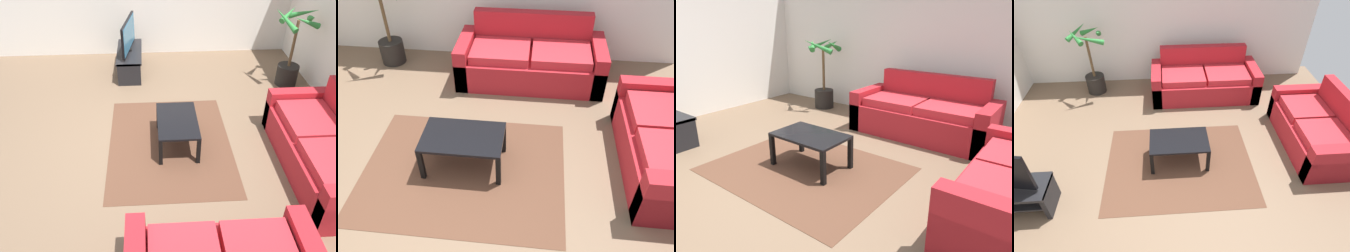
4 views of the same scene
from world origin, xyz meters
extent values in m
plane|color=brown|center=(0.00, 0.00, 0.00)|extent=(6.60, 6.60, 0.00)
cube|color=maroon|center=(0.70, 2.25, 0.21)|extent=(2.07, 0.90, 0.42)
cube|color=maroon|center=(0.70, 2.62, 0.66)|extent=(1.71, 0.16, 0.48)
cube|color=maroon|center=(-0.25, 2.25, 0.31)|extent=(0.18, 0.90, 0.62)
cube|color=maroon|center=(1.64, 2.25, 0.31)|extent=(0.18, 0.90, 0.62)
cube|color=#B8272F|center=(0.27, 2.20, 0.48)|extent=(0.81, 0.66, 0.12)
cube|color=#B8272F|center=(1.12, 2.20, 0.48)|extent=(0.81, 0.66, 0.12)
cube|color=maroon|center=(2.25, 0.68, 0.21)|extent=(0.90, 1.68, 0.42)
cube|color=maroon|center=(2.25, 1.43, 0.31)|extent=(0.90, 0.18, 0.62)
cube|color=#B8272F|center=(2.20, 1.01, 0.48)|extent=(0.66, 0.62, 0.12)
cube|color=black|center=(0.08, 0.46, 0.40)|extent=(0.86, 0.54, 0.03)
cube|color=black|center=(-0.33, 0.22, 0.19)|extent=(0.05, 0.05, 0.39)
cube|color=black|center=(0.48, 0.22, 0.19)|extent=(0.05, 0.05, 0.39)
cube|color=black|center=(-0.33, 0.71, 0.19)|extent=(0.05, 0.05, 0.39)
cube|color=black|center=(0.48, 0.71, 0.19)|extent=(0.05, 0.05, 0.39)
cube|color=#513323|center=(0.08, 0.36, 0.00)|extent=(2.20, 1.70, 0.01)
cylinder|color=black|center=(-1.51, 2.55, 0.18)|extent=(0.37, 0.37, 0.36)
cylinder|color=brown|center=(-1.51, 2.55, 0.77)|extent=(0.05, 0.05, 0.81)
camera|label=1|loc=(3.95, 0.10, 3.19)|focal=37.91mm
camera|label=2|loc=(0.81, -2.08, 2.83)|focal=36.34mm
camera|label=3|loc=(2.45, -2.00, 1.72)|focal=33.11mm
camera|label=4|loc=(-0.10, -2.47, 3.16)|focal=29.33mm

